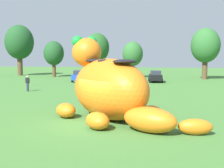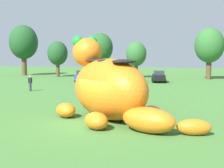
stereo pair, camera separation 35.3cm
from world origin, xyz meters
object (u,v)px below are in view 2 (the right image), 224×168
Objects in this scene: car_silver at (133,76)px; spectator_near_inflatable at (116,83)px; car_red at (108,76)px; car_blue at (83,76)px; car_black at (159,76)px; spectator_mid_field at (141,84)px; giant_inflatable_creature at (109,88)px; spectator_by_cars at (30,83)px.

car_silver is 2.50× the size of spectator_near_inflatable.
car_red is at bearing 106.86° from spectator_near_inflatable.
car_black is at bearing 6.90° from car_blue.
car_blue is 14.68m from spectator_mid_field.
car_red and car_black have the same top height.
car_silver is at bearing 101.98° from spectator_mid_field.
car_blue and car_silver have the same top height.
car_black reaches higher than spectator_near_inflatable.
giant_inflatable_creature reaches higher than car_black.
giant_inflatable_creature is 26.14m from car_red.
car_black is (7.57, 0.42, 0.00)m from car_red.
car_silver is at bearing 88.18° from spectator_near_inflatable.
giant_inflatable_creature is 5.57× the size of spectator_by_cars.
spectator_by_cars is (-9.54, -13.63, -0.01)m from car_silver.
spectator_near_inflatable is 1.00× the size of spectator_mid_field.
car_black is (1.80, 25.89, -1.06)m from giant_inflatable_creature.
spectator_near_inflatable is (-0.37, -11.50, -0.01)m from car_silver.
spectator_mid_field and spectator_by_cars have the same top height.
giant_inflatable_creature is at bearing -77.23° from car_red.
spectator_by_cars is (-11.51, 12.00, -1.07)m from giant_inflatable_creature.
spectator_near_inflatable is 9.42m from spectator_by_cars.
car_silver is 16.64m from spectator_by_cars.
car_red is 13.32m from spectator_mid_field.
car_silver is 12.15m from spectator_mid_field.
car_blue is 12.58m from spectator_near_inflatable.
car_blue reaches higher than spectator_near_inflatable.
car_red is 1.00× the size of car_black.
spectator_by_cars is (-13.31, -13.89, -0.01)m from car_black.
giant_inflatable_creature reaches higher than car_red.
spectator_near_inflatable is (3.44, -11.34, -0.01)m from car_red.
car_red is 3.81m from car_silver.
spectator_mid_field is (-1.25, -12.14, -0.01)m from car_black.
spectator_mid_field is 1.00× the size of spectator_by_cars.
giant_inflatable_creature is 5.57× the size of spectator_near_inflatable.
spectator_near_inflatable is (-4.13, -11.76, -0.01)m from car_black.
spectator_by_cars is (-2.11, -12.53, -0.01)m from car_blue.
car_silver is 3.78m from car_black.
car_blue reaches higher than spectator_by_cars.
spectator_near_inflatable is 1.00× the size of spectator_by_cars.
car_silver reaches higher than spectator_by_cars.
spectator_mid_field is (6.32, -11.72, -0.01)m from car_red.
spectator_near_inflatable is at bearing -109.38° from car_black.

